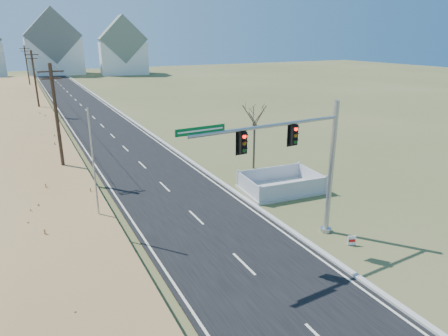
# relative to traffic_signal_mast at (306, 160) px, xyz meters

# --- Properties ---
(ground) EXTENTS (260.00, 260.00, 0.00)m
(ground) POSITION_rel_traffic_signal_mast_xyz_m (-4.15, 1.16, -4.65)
(ground) COLOR #4D5428
(ground) RESTS_ON ground
(road) EXTENTS (8.00, 180.00, 0.06)m
(road) POSITION_rel_traffic_signal_mast_xyz_m (-4.15, 51.16, -4.62)
(road) COLOR black
(road) RESTS_ON ground
(curb) EXTENTS (0.30, 180.00, 0.18)m
(curb) POSITION_rel_traffic_signal_mast_xyz_m (-0.00, 51.16, -4.56)
(curb) COLOR #B2AFA8
(curb) RESTS_ON ground
(utility_pole_near) EXTENTS (1.80, 0.26, 9.00)m
(utility_pole_near) POSITION_rel_traffic_signal_mast_xyz_m (-10.65, 16.16, 0.04)
(utility_pole_near) COLOR #422D1E
(utility_pole_near) RESTS_ON ground
(utility_pole_mid) EXTENTS (1.80, 0.26, 9.00)m
(utility_pole_mid) POSITION_rel_traffic_signal_mast_xyz_m (-10.65, 46.16, 0.04)
(utility_pole_mid) COLOR #422D1E
(utility_pole_mid) RESTS_ON ground
(utility_pole_far) EXTENTS (1.80, 0.26, 9.00)m
(utility_pole_far) POSITION_rel_traffic_signal_mast_xyz_m (-10.65, 76.16, 0.04)
(utility_pole_far) COLOR #422D1E
(utility_pole_far) RESTS_ON ground
(condo_n) EXTENTS (15.27, 10.20, 18.54)m
(condo_n) POSITION_rel_traffic_signal_mast_xyz_m (-2.15, 113.16, 2.96)
(condo_n) COLOR white
(condo_n) RESTS_ON ground
(condo_ne) EXTENTS (14.12, 10.51, 16.52)m
(condo_ne) POSITION_rel_traffic_signal_mast_xyz_m (15.85, 105.16, 2.19)
(condo_ne) COLOR white
(condo_ne) RESTS_ON ground
(traffic_signal_mast) EXTENTS (9.58, 0.92, 7.63)m
(traffic_signal_mast) POSITION_rel_traffic_signal_mast_xyz_m (0.00, 0.00, 0.00)
(traffic_signal_mast) COLOR #9EA0A5
(traffic_signal_mast) RESTS_ON ground
(fence_enclosure) EXTENTS (5.91, 4.29, 1.27)m
(fence_enclosure) POSITION_rel_traffic_signal_mast_xyz_m (3.26, 6.68, -4.38)
(fence_enclosure) COLOR #B7B5AD
(fence_enclosure) RESTS_ON ground
(open_sign) EXTENTS (0.43, 0.23, 0.55)m
(open_sign) POSITION_rel_traffic_signal_mast_xyz_m (2.04, -1.81, -4.35)
(open_sign) COLOR white
(open_sign) RESTS_ON ground
(flagpole) EXTENTS (0.33, 0.33, 7.33)m
(flagpole) POSITION_rel_traffic_signal_mast_xyz_m (-9.88, 5.67, -1.72)
(flagpole) COLOR #B7B5AD
(flagpole) RESTS_ON ground
(bare_tree) EXTENTS (2.22, 2.22, 5.88)m
(bare_tree) POSITION_rel_traffic_signal_mast_xyz_m (4.18, 12.05, 0.10)
(bare_tree) COLOR #4C3F33
(bare_tree) RESTS_ON ground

